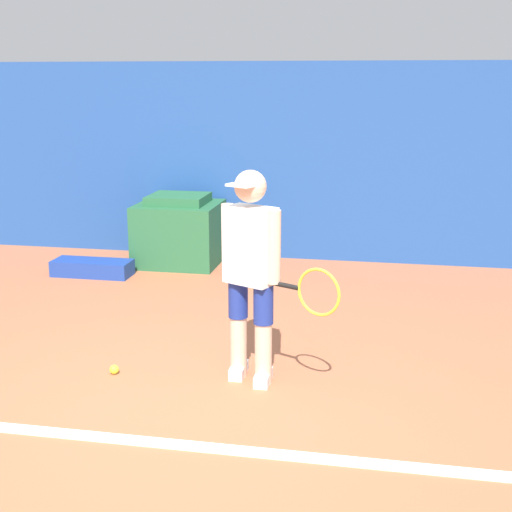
# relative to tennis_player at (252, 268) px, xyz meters

# --- Properties ---
(ground_plane) EXTENTS (24.00, 24.00, 0.00)m
(ground_plane) POSITION_rel_tennis_player_xyz_m (-0.28, -0.71, -0.82)
(ground_plane) COLOR #B76642
(back_wall) EXTENTS (24.00, 0.10, 2.27)m
(back_wall) POSITION_rel_tennis_player_xyz_m (-0.28, 3.56, 0.31)
(back_wall) COLOR #234C99
(back_wall) RESTS_ON ground_plane
(court_baseline) EXTENTS (21.60, 0.10, 0.01)m
(court_baseline) POSITION_rel_tennis_player_xyz_m (-0.28, -1.00, -0.82)
(court_baseline) COLOR white
(court_baseline) RESTS_ON ground_plane
(tennis_player) EXTENTS (0.87, 0.48, 1.50)m
(tennis_player) POSITION_rel_tennis_player_xyz_m (0.00, 0.00, 0.00)
(tennis_player) COLOR beige
(tennis_player) RESTS_ON ground_plane
(tennis_ball) EXTENTS (0.07, 0.07, 0.07)m
(tennis_ball) POSITION_rel_tennis_player_xyz_m (-1.01, -0.09, -0.79)
(tennis_ball) COLOR #D1E533
(tennis_ball) RESTS_ON ground_plane
(covered_chair) EXTENTS (0.92, 0.83, 0.80)m
(covered_chair) POSITION_rel_tennis_player_xyz_m (-1.45, 3.05, -0.45)
(covered_chair) COLOR #28663D
(covered_chair) RESTS_ON ground_plane
(equipment_bag) EXTENTS (0.86, 0.32, 0.17)m
(equipment_bag) POSITION_rel_tennis_player_xyz_m (-2.24, 2.36, -0.74)
(equipment_bag) COLOR #1E3D99
(equipment_bag) RESTS_ON ground_plane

